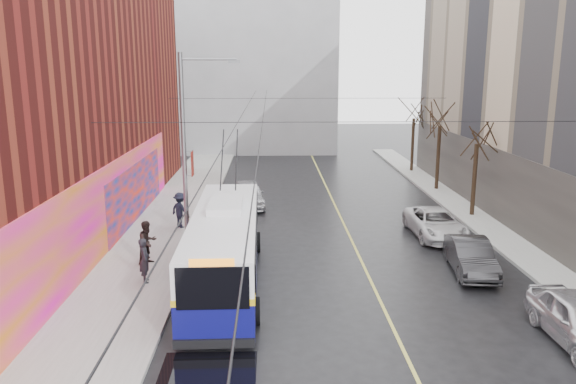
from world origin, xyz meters
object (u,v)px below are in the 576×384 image
object	(u,v)px
trolleybus	(225,246)
pedestrian_c	(180,210)
tree_near	(478,130)
tree_mid	(441,114)
parked_car_b	(471,256)
pedestrian_a	(145,260)
tree_far	(414,109)
pedestrian_b	(148,242)
parked_car_c	(435,223)
following_car	(248,194)
streetlight_pole	(188,149)

from	to	relation	value
trolleybus	pedestrian_c	world-z (taller)	trolleybus
tree_near	tree_mid	xyz separation A→B (m)	(0.00, 7.00, 0.28)
parked_car_b	pedestrian_a	xyz separation A→B (m)	(-13.21, -1.01, 0.34)
tree_far	pedestrian_b	size ratio (longest dim) A/B	3.49
trolleybus	pedestrian_a	xyz separation A→B (m)	(-3.11, -0.20, -0.49)
pedestrian_c	pedestrian_a	bearing A→B (deg)	126.76
trolleybus	tree_mid	bearing A→B (deg)	50.42
tree_far	parked_car_b	distance (m)	23.43
tree_far	parked_car_c	xyz separation A→B (m)	(-3.20, -17.68, -4.46)
trolleybus	following_car	distance (m)	12.53
parked_car_b	parked_car_c	world-z (taller)	parked_car_b
pedestrian_a	streetlight_pole	bearing A→B (deg)	-31.42
following_car	pedestrian_c	world-z (taller)	pedestrian_c
pedestrian_a	pedestrian_b	bearing A→B (deg)	-3.92
tree_near	pedestrian_a	bearing A→B (deg)	-149.18
tree_mid	pedestrian_c	distance (m)	19.07
parked_car_c	pedestrian_b	world-z (taller)	pedestrian_b
tree_near	pedestrian_c	bearing A→B (deg)	-172.52
streetlight_pole	tree_near	xyz separation A→B (m)	(15.14, 6.00, 0.13)
parked_car_b	pedestrian_a	bearing A→B (deg)	-169.15
tree_mid	parked_car_b	world-z (taller)	tree_mid
tree_far	parked_car_b	world-z (taller)	tree_far
pedestrian_c	trolleybus	bearing A→B (deg)	149.59
tree_near	pedestrian_a	world-z (taller)	tree_near
parked_car_c	pedestrian_a	bearing A→B (deg)	-157.00
tree_near	parked_car_c	bearing A→B (deg)	-131.04
trolleybus	pedestrian_a	world-z (taller)	trolleybus
tree_near	parked_car_b	distance (m)	10.27
streetlight_pole	parked_car_b	bearing A→B (deg)	-13.10
following_car	pedestrian_c	size ratio (longest dim) A/B	2.46
streetlight_pole	trolleybus	distance (m)	5.23
tree_near	tree_far	bearing A→B (deg)	90.00
tree_near	pedestrian_c	world-z (taller)	tree_near
following_car	pedestrian_c	bearing A→B (deg)	-129.44
trolleybus	parked_car_b	bearing A→B (deg)	3.71
tree_far	pedestrian_a	distance (m)	29.19
tree_far	parked_car_c	size ratio (longest dim) A/B	1.33
following_car	tree_mid	bearing A→B (deg)	11.61
parked_car_c	pedestrian_a	size ratio (longest dim) A/B	2.78
pedestrian_a	pedestrian_b	distance (m)	2.15
parked_car_c	pedestrian_c	world-z (taller)	pedestrian_c
trolleybus	parked_car_b	distance (m)	10.16
tree_mid	tree_far	world-z (taller)	tree_mid
pedestrian_b	pedestrian_c	xyz separation A→B (m)	(0.53, 5.53, -0.01)
tree_far	pedestrian_b	world-z (taller)	tree_far
trolleybus	following_car	xyz separation A→B (m)	(0.42, 12.51, -0.74)
following_car	pedestrian_b	bearing A→B (deg)	-116.06
tree_near	parked_car_c	world-z (taller)	tree_near
tree_mid	tree_far	xyz separation A→B (m)	(0.00, 7.00, -0.11)
parked_car_c	pedestrian_c	distance (m)	13.11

